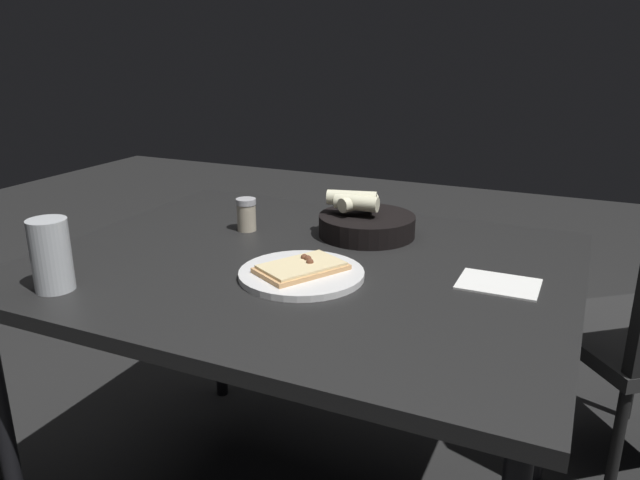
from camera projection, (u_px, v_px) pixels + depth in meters
name	position (u px, v px, depth m)	size (l,w,h in m)	color
dining_table	(303.00, 283.00, 1.40)	(1.19, 0.96, 0.74)	black
pizza_plate	(302.00, 272.00, 1.28)	(0.27, 0.27, 0.04)	white
bread_basket	(366.00, 222.00, 1.54)	(0.24, 0.24, 0.11)	black
beer_glass	(52.00, 259.00, 1.20)	(0.08, 0.08, 0.15)	silver
pepper_shaker	(246.00, 216.00, 1.58)	(0.05, 0.05, 0.09)	#BFB299
napkin	(499.00, 284.00, 1.24)	(0.16, 0.12, 0.00)	white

